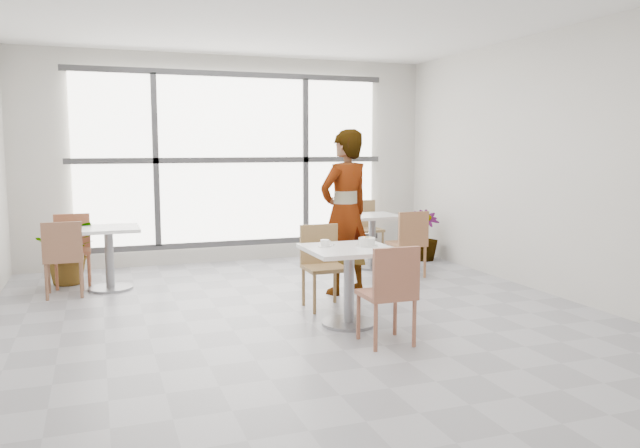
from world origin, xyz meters
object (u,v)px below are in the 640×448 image
object	(u,v)px
plant_left	(69,252)
plant_right	(425,235)
coffee_cup	(325,244)
bg_chair_right_near	(409,239)
main_table	(349,271)
chair_near	(390,288)
bg_chair_left_far	(72,245)
bg_table_left	(109,249)
bg_chair_left_near	(63,254)
oatmeal_bowl	(367,242)
person	(345,212)
bg_table_right	(372,233)
bg_chair_right_far	(365,225)
chair_far	(322,260)

from	to	relation	value
plant_left	plant_right	distance (m)	4.94
plant_left	plant_right	xyz separation A→B (m)	(4.94, -0.05, -0.03)
coffee_cup	bg_chair_right_near	distance (m)	2.43
main_table	chair_near	distance (m)	0.71
bg_chair_left_far	main_table	bearing A→B (deg)	-47.45
bg_table_left	bg_chair_left_far	size ratio (longest dim) A/B	0.86
coffee_cup	bg_table_left	xyz separation A→B (m)	(-1.91, 2.23, -0.29)
coffee_cup	bg_chair_left_near	bearing A→B (deg)	140.44
coffee_cup	bg_table_left	world-z (taller)	coffee_cup
main_table	oatmeal_bowl	size ratio (longest dim) A/B	3.81
coffee_cup	person	distance (m)	1.30
coffee_cup	plant_left	xyz separation A→B (m)	(-2.37, 2.72, -0.38)
main_table	plant_left	xyz separation A→B (m)	(-2.57, 2.83, -0.12)
main_table	bg_table_right	bearing A→B (deg)	61.09
bg_chair_right_far	oatmeal_bowl	bearing A→B (deg)	-113.61
chair_near	plant_left	world-z (taller)	chair_near
person	bg_chair_right_near	world-z (taller)	person
chair_near	bg_chair_right_far	world-z (taller)	same
main_table	chair_far	world-z (taller)	chair_far
bg_chair_left_far	chair_near	bearing A→B (deg)	-52.86
oatmeal_bowl	bg_chair_left_far	bearing A→B (deg)	134.71
bg_table_right	bg_chair_right_near	bearing A→B (deg)	-76.55
bg_chair_left_far	plant_right	distance (m)	4.90
bg_chair_right_near	plant_left	xyz separation A→B (m)	(-4.14, 1.07, -0.10)
person	bg_table_right	size ratio (longest dim) A/B	2.52
coffee_cup	bg_chair_left_near	size ratio (longest dim) A/B	0.18
bg_chair_left_near	bg_chair_right_near	bearing A→B (deg)	175.30
main_table	bg_chair_right_near	xyz separation A→B (m)	(1.57, 1.76, -0.02)
plant_right	plant_left	bearing A→B (deg)	179.38
coffee_cup	bg_chair_left_near	distance (m)	3.13
person	plant_right	size ratio (longest dim) A/B	2.52
main_table	plant_left	bearing A→B (deg)	132.28
bg_table_left	bg_table_right	world-z (taller)	same
person	bg_chair_left_near	world-z (taller)	person
chair_near	plant_right	distance (m)	4.16
bg_chair_left_far	plant_left	world-z (taller)	bg_chair_left_far
plant_left	bg_chair_left_far	bearing A→B (deg)	-60.03
person	bg_chair_right_far	world-z (taller)	person
chair_far	bg_table_right	size ratio (longest dim) A/B	1.16
chair_near	oatmeal_bowl	xyz separation A→B (m)	(0.10, 0.71, 0.29)
chair_near	chair_far	distance (m)	1.45
person	oatmeal_bowl	bearing A→B (deg)	57.94
chair_far	bg_table_left	bearing A→B (deg)	142.83
bg_table_left	bg_chair_left_far	distance (m)	0.59
bg_chair_right_far	plant_left	distance (m)	4.24
bg_chair_left_near	bg_chair_left_far	xyz separation A→B (m)	(0.08, 0.66, 0.00)
bg_table_right	plant_right	distance (m)	1.02
chair_near	plant_right	size ratio (longest dim) A/B	1.16
bg_chair_right_far	bg_chair_left_near	bearing A→B (deg)	-163.77
chair_near	plant_right	world-z (taller)	chair_near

